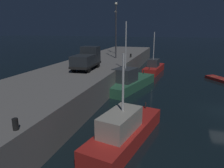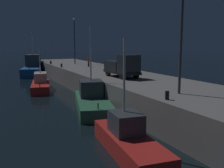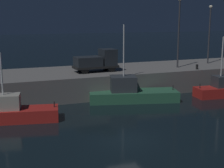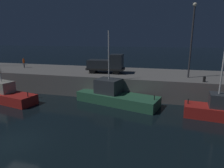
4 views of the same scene
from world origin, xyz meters
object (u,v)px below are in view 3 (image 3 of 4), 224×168
Objects in this scene: fishing_boat_orange at (131,93)px; utility_truck at (97,61)px; lamp_post_central at (210,30)px; fishing_boat_white at (8,112)px; lamp_post_east at (179,27)px; bollard_west at (197,67)px.

fishing_boat_orange reaches higher than utility_truck.
utility_truck is (-16.18, -1.16, -3.29)m from lamp_post_central.
fishing_boat_white is at bearing -145.67° from utility_truck.
fishing_boat_white reaches higher than utility_truck.
utility_truck is at bearing -175.89° from lamp_post_central.
lamp_post_east reaches higher than fishing_boat_white.
fishing_boat_orange reaches higher than fishing_boat_white.
fishing_boat_white is 0.85× the size of fishing_boat_orange.
lamp_post_east is 5.28m from bollard_west.
lamp_post_central is (5.85, 1.72, -0.39)m from lamp_post_east.
utility_truck reaches higher than bollard_west.
lamp_post_central reaches higher than bollard_west.
utility_truck is at bearing 34.33° from fishing_boat_white.
bollard_west is at bearing -13.05° from utility_truck.
bollard_west is (9.49, 1.80, 2.02)m from fishing_boat_orange.
fishing_boat_white is at bearing -162.68° from lamp_post_central.
lamp_post_central is 13.01× the size of bollard_west.
lamp_post_central is at bearing 22.09° from fishing_boat_orange.
bollard_west is (22.16, 4.43, 2.05)m from fishing_boat_white.
lamp_post_central is (26.63, 8.30, 6.28)m from fishing_boat_white.
bollard_west is (1.38, -2.15, -4.62)m from lamp_post_east.
lamp_post_central is 7.27m from bollard_west.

